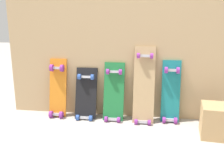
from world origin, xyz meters
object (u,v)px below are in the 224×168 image
skateboard_teal (171,95)px  wooden_crate (218,121)px  skateboard_green (114,95)px  skateboard_orange (58,91)px  skateboard_black (86,97)px  skateboard_natural (144,89)px

skateboard_teal → wooden_crate: 0.48m
skateboard_green → wooden_crate: (0.90, -0.25, -0.10)m
skateboard_orange → skateboard_green: skateboard_orange is taller
skateboard_black → wooden_crate: size_ratio=2.09×
skateboard_orange → skateboard_natural: size_ratio=0.81×
skateboard_green → skateboard_teal: (0.53, 0.03, 0.02)m
skateboard_black → skateboard_green: size_ratio=0.90×
skateboard_orange → skateboard_teal: skateboard_teal is taller
skateboard_natural → wooden_crate: 0.69m
skateboard_black → skateboard_green: (0.27, 0.00, 0.03)m
wooden_crate → skateboard_orange: bearing=169.8°
skateboard_orange → wooden_crate: skateboard_orange is taller
skateboard_green → skateboard_natural: 0.30m
skateboard_natural → wooden_crate: (0.62, -0.24, -0.18)m
skateboard_natural → skateboard_teal: size_ratio=1.20×
skateboard_natural → skateboard_green: bearing=178.3°
skateboard_orange → skateboard_black: size_ratio=1.13×
skateboard_black → wooden_crate: skateboard_black is taller
skateboard_black → skateboard_orange: bearing=177.5°
skateboard_orange → skateboard_natural: 0.85m
skateboard_black → skateboard_teal: 0.81m
skateboard_teal → skateboard_green: bearing=-177.2°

